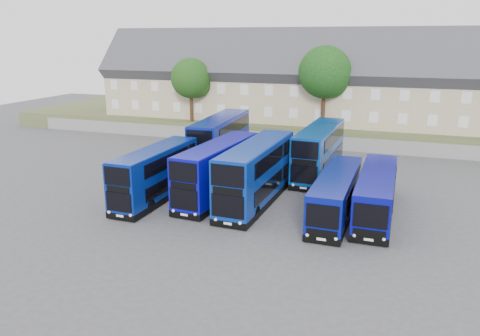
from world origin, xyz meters
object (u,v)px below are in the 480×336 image
(dd_front_mid, at_px, (218,172))
(tree_west, at_px, (192,80))
(tree_mid, at_px, (326,74))
(coach_east_a, at_px, (336,195))
(dd_front_left, at_px, (156,175))

(dd_front_mid, height_order, tree_west, tree_west)
(dd_front_mid, relative_size, tree_mid, 1.17)
(coach_east_a, xyz_separation_m, tree_west, (-20.44, 20.97, 5.60))
(dd_front_mid, bearing_deg, tree_mid, 81.83)
(dd_front_left, bearing_deg, dd_front_mid, 25.97)
(dd_front_left, xyz_separation_m, tree_mid, (8.91, 22.63, 6.15))
(tree_west, relative_size, tree_mid, 0.83)
(dd_front_mid, xyz_separation_m, tree_mid, (4.64, 20.67, 6.01))
(tree_mid, bearing_deg, dd_front_mid, -102.64)
(dd_front_left, height_order, dd_front_mid, dd_front_mid)
(dd_front_mid, xyz_separation_m, tree_west, (-11.37, 20.17, 4.99))
(dd_front_left, relative_size, dd_front_mid, 0.92)
(coach_east_a, bearing_deg, dd_front_mid, 175.54)
(dd_front_left, distance_m, tree_mid, 25.09)
(tree_west, height_order, tree_mid, tree_mid)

